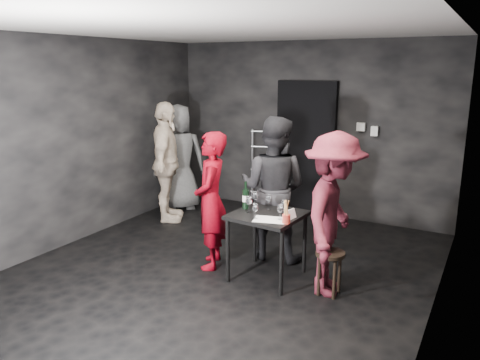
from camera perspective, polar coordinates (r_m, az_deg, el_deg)
The scene contains 27 objects.
floor at distance 5.62m, azimuth -1.66°, elevation -10.64°, with size 4.50×5.00×0.02m, color black.
ceiling at distance 5.13m, azimuth -1.87°, elevation 18.00°, with size 4.50×5.00×0.02m, color silver.
wall_back at distance 7.44m, azimuth 8.23°, elevation 6.12°, with size 4.50×0.04×2.70m, color black.
wall_front at distance 3.38m, azimuth -24.13°, elevation -4.16°, with size 4.50×0.04×2.70m, color black.
wall_left at distance 6.63m, azimuth -18.74°, elevation 4.62°, with size 0.04×5.00×2.70m, color black.
wall_right at distance 4.51m, azimuth 23.60°, elevation 0.17°, with size 0.04×5.00×2.70m, color black.
doorway at distance 7.43m, azimuth 7.99°, elevation 3.78°, with size 0.95×0.10×2.10m, color black.
wallbox_upper at distance 7.12m, azimuth 14.54°, elevation 6.30°, with size 0.12×0.06×0.12m, color #B7B7B2.
wallbox_lower at distance 7.08m, azimuth 16.09°, elevation 5.75°, with size 0.10×0.06×0.14m, color #B7B7B2.
hand_truck at distance 7.78m, azimuth 2.60°, elevation -1.83°, with size 0.44×0.36×1.31m.
tasting_table at distance 5.16m, azimuth 3.35°, elevation -5.13°, with size 0.72×0.72×0.75m.
stool at distance 4.96m, azimuth 10.90°, elevation -9.78°, with size 0.30×0.30×0.47m.
server_red at distance 5.41m, azimuth -3.55°, elevation -1.98°, with size 0.62×0.41×1.71m, color maroon.
woman_black at distance 5.65m, azimuth 4.08°, elevation 0.41°, with size 0.99×0.54×2.04m, color black.
man_maroon at distance 4.82m, azimuth 11.34°, elevation -2.93°, with size 1.24×0.58×1.92m, color maroon.
bystander_cream at distance 7.08m, azimuth -9.04°, elevation 3.61°, with size 1.28×0.61×2.19m, color beige.
bystander_grey at distance 7.66m, azimuth -7.47°, elevation 3.71°, with size 0.98×0.53×2.00m, color #5B5B5B.
tasting_mat at distance 4.92m, azimuth 3.66°, elevation -4.84°, with size 0.33×0.22×0.00m, color white.
wine_glass_a at distance 5.12m, azimuth 1.11°, elevation -2.89°, with size 0.08×0.08×0.21m, color white, non-canonical shape.
wine_glass_b at distance 5.30m, azimuth 1.83°, elevation -2.29°, with size 0.08×0.08×0.21m, color white, non-canonical shape.
wine_glass_c at distance 5.25m, azimuth 3.51°, elevation -2.60°, with size 0.07×0.07×0.19m, color white, non-canonical shape.
wine_glass_d at distance 4.93m, azimuth 1.88°, elevation -3.75°, with size 0.07×0.07×0.18m, color white, non-canonical shape.
wine_glass_e at distance 4.90m, azimuth 4.92°, elevation -3.87°, with size 0.07×0.07×0.18m, color white, non-canonical shape.
wine_glass_f at distance 5.04m, azimuth 5.36°, elevation -3.32°, with size 0.07×0.07×0.19m, color white, non-canonical shape.
wine_bottle at distance 5.26m, azimuth 0.70°, elevation -2.25°, with size 0.08×0.08×0.31m.
breadstick_cup at distance 4.80m, azimuth 5.67°, elevation -3.94°, with size 0.08×0.08×0.26m.
reserved_card at distance 4.97m, azimuth 5.97°, elevation -4.11°, with size 0.08×0.13×0.10m, color white, non-canonical shape.
Camera 1 is at (2.63, -4.39, 2.32)m, focal length 35.00 mm.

